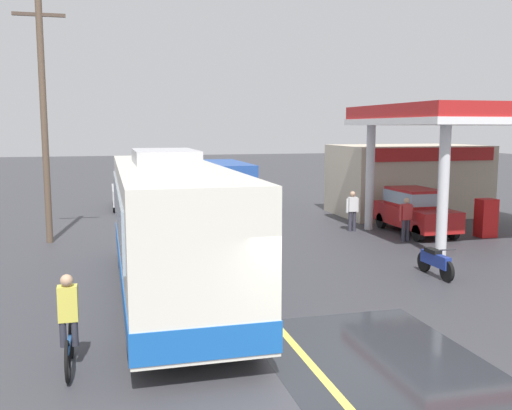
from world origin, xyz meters
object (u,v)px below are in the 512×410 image
car_at_pump (415,208)px  cyclist_on_shoulder (69,326)px  pedestrian_by_shop (352,209)px  pedestrian_near_pump (406,217)px  car_trailing_behind_bus (128,189)px  motorcycle_parked_forecourt (435,261)px  coach_bus_main (170,229)px  minibus_opposing_lane (226,181)px

car_at_pump → cyclist_on_shoulder: 16.42m
car_at_pump → pedestrian_by_shop: bearing=154.3°
pedestrian_by_shop → car_at_pump: bearing=-25.7°
pedestrian_by_shop → cyclist_on_shoulder: bearing=-132.8°
pedestrian_near_pump → car_trailing_behind_bus: bearing=129.1°
cyclist_on_shoulder → car_at_pump: bearing=38.9°
motorcycle_parked_forecourt → car_trailing_behind_bus: car_trailing_behind_bus is taller
motorcycle_parked_forecourt → cyclist_on_shoulder: bearing=-157.8°
pedestrian_by_shop → car_trailing_behind_bus: car_trailing_behind_bus is taller
car_trailing_behind_bus → pedestrian_by_shop: bearing=-47.6°
motorcycle_parked_forecourt → car_trailing_behind_bus: bearing=115.3°
motorcycle_parked_forecourt → pedestrian_near_pump: size_ratio=1.08×
pedestrian_by_shop → coach_bus_main: bearing=-138.5°
minibus_opposing_lane → car_trailing_behind_bus: 5.25m
pedestrian_by_shop → minibus_opposing_lane: bearing=114.8°
motorcycle_parked_forecourt → car_trailing_behind_bus: (-7.98, 16.87, 0.57)m
coach_bus_main → pedestrian_near_pump: size_ratio=6.65×
coach_bus_main → car_trailing_behind_bus: (-0.41, 16.83, -0.71)m
cyclist_on_shoulder → pedestrian_by_shop: (10.53, 11.39, 0.15)m
minibus_opposing_lane → pedestrian_near_pump: (4.76, -10.47, -0.54)m
car_at_pump → coach_bus_main: bearing=-149.3°
minibus_opposing_lane → cyclist_on_shoulder: 20.54m
minibus_opposing_lane → motorcycle_parked_forecourt: (2.98, -15.34, -1.03)m
coach_bus_main → minibus_opposing_lane: (4.59, 15.30, -0.25)m
car_at_pump → car_trailing_behind_bus: same height
car_at_pump → cyclist_on_shoulder: car_at_pump is taller
coach_bus_main → car_at_pump: (10.53, 6.25, -0.71)m
pedestrian_near_pump → pedestrian_by_shop: 2.72m
minibus_opposing_lane → motorcycle_parked_forecourt: size_ratio=3.41×
cyclist_on_shoulder → motorcycle_parked_forecourt: cyclist_on_shoulder is taller
car_at_pump → pedestrian_by_shop: 2.50m
coach_bus_main → minibus_opposing_lane: 15.98m
car_at_pump → minibus_opposing_lane: bearing=123.3°
coach_bus_main → cyclist_on_shoulder: size_ratio=6.07×
pedestrian_near_pump → pedestrian_by_shop: (-1.07, 2.50, 0.00)m
car_at_pump → cyclist_on_shoulder: size_ratio=2.31×
cyclist_on_shoulder → motorcycle_parked_forecourt: size_ratio=1.01×
coach_bus_main → motorcycle_parked_forecourt: coach_bus_main is taller
car_at_pump → minibus_opposing_lane: minibus_opposing_lane is taller
car_at_pump → motorcycle_parked_forecourt: 6.97m
pedestrian_near_pump → pedestrian_by_shop: bearing=113.3°
car_at_pump → car_trailing_behind_bus: bearing=136.0°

